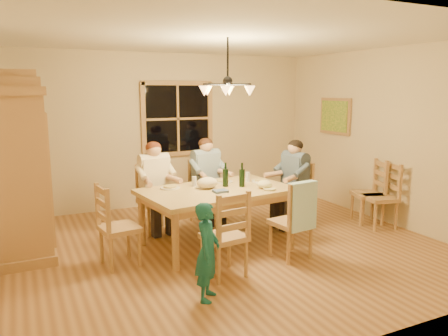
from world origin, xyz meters
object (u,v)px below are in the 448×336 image
chair_end_left (120,240)px  wine_bottle_b (242,175)px  adult_slate_man (294,173)px  adult_plaid_man (206,170)px  child (207,251)px  chair_end_right (293,207)px  wine_bottle_a (225,175)px  chair_near_left (224,250)px  chair_near_right (291,234)px  chair_spare_front (367,204)px  chair_far_right (207,203)px  adult_woman (155,176)px  chair_spare_back (380,208)px  chair_far_left (156,211)px  dining_table (217,196)px  chandelier (228,89)px  armoire (21,171)px

chair_end_left → wine_bottle_b: 1.82m
adult_slate_man → wine_bottle_b: size_ratio=2.65×
chair_end_left → wine_bottle_b: wine_bottle_b is taller
adult_plaid_man → child: bearing=59.5°
chair_end_right → child: bearing=119.7°
wine_bottle_a → adult_plaid_man: bearing=84.0°
chair_near_left → child: bearing=-139.3°
chair_near_left → chair_near_right: bearing=-0.0°
chair_near_right → chair_spare_front: bearing=12.8°
chair_end_right → chair_spare_front: same height
chair_far_right → chair_end_right: (1.09, -0.79, 0.00)m
chair_end_left → child: (0.60, -1.24, 0.19)m
adult_woman → chair_spare_back: (3.13, -1.26, -0.54)m
chair_far_right → child: (-1.01, -2.38, 0.19)m
adult_woman → adult_slate_man: bearing=153.4°
chair_end_left → chair_end_right: 2.72m
chair_end_left → chair_far_left: bearing=136.7°
adult_woman → wine_bottle_a: size_ratio=2.65×
chair_far_right → adult_slate_man: (1.09, -0.79, 0.54)m
adult_woman → chair_spare_front: (3.13, -1.00, -0.54)m
dining_table → chair_end_right: 1.41m
dining_table → adult_woman: (-0.61, 0.85, 0.18)m
chandelier → chair_end_right: chandelier is taller
chandelier → chair_end_right: size_ratio=0.78×
chair_near_right → wine_bottle_b: (-0.25, 0.83, 0.62)m
chair_end_left → adult_slate_man: bearing=90.0°
chair_far_right → adult_woman: (-0.86, -0.11, 0.54)m
armoire → adult_slate_man: size_ratio=2.63×
armoire → chair_far_left: size_ratio=2.32×
armoire → chandelier: bearing=-21.6°
chair_far_right → chair_near_right: bearing=93.4°
wine_bottle_a → armoire: bearing=164.4°
chair_end_right → child: (-2.10, -1.59, 0.19)m
armoire → child: size_ratio=2.32×
chair_end_left → wine_bottle_a: size_ratio=3.00×
wine_bottle_b → chair_spare_back: 2.28m
adult_woman → adult_slate_man: size_ratio=1.00×
child → adult_slate_man: bearing=-17.8°
chandelier → chair_end_left: (-1.42, -0.01, -1.77)m
chair_far_left → chair_near_right: same height
armoire → chair_spare_back: 5.07m
adult_plaid_man → child: adult_plaid_man is taller
chair_far_right → chair_spare_back: size_ratio=1.00×
armoire → dining_table: (2.35, -0.79, -0.39)m
dining_table → chair_spare_back: size_ratio=2.12×
chair_near_right → wine_bottle_b: size_ratio=3.00×
adult_woman → wine_bottle_b: size_ratio=2.65×
chair_near_right → armoire: bearing=143.5°
adult_plaid_man → wine_bottle_a: (-0.09, -0.88, 0.08)m
chair_end_right → adult_woman: (-1.96, 0.68, 0.54)m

